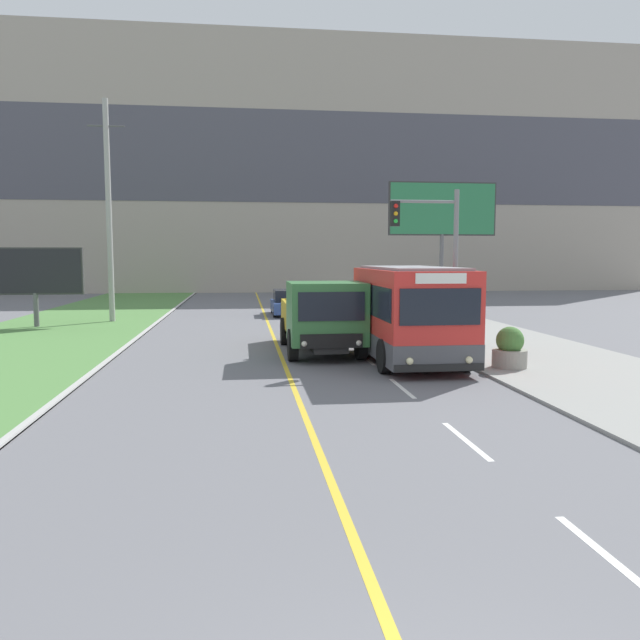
# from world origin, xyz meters

# --- Properties ---
(lane_marking_centre) EXTENTS (2.88, 140.00, 0.01)m
(lane_marking_centre) POSITION_xyz_m (0.38, 2.37, 0.00)
(lane_marking_centre) COLOR gold
(lane_marking_centre) RESTS_ON ground_plane
(apartment_block_background) EXTENTS (80.00, 8.04, 23.97)m
(apartment_block_background) POSITION_xyz_m (0.00, 59.73, 11.99)
(apartment_block_background) COLOR #A89E8E
(apartment_block_background) RESTS_ON ground_plane
(city_bus) EXTENTS (2.69, 6.14, 3.04)m
(city_bus) POSITION_xyz_m (3.96, 16.12, 1.54)
(city_bus) COLOR red
(city_bus) RESTS_ON ground_plane
(dump_truck) EXTENTS (2.53, 6.57, 2.53)m
(dump_truck) POSITION_xyz_m (1.43, 17.95, 1.28)
(dump_truck) COLOR black
(dump_truck) RESTS_ON ground_plane
(car_distant) EXTENTS (1.80, 4.30, 1.45)m
(car_distant) POSITION_xyz_m (1.32, 32.91, 0.69)
(car_distant) COLOR #2D4784
(car_distant) RESTS_ON ground_plane
(utility_pole_far) EXTENTS (1.80, 0.28, 11.23)m
(utility_pole_far) POSITION_xyz_m (-7.96, 30.22, 5.67)
(utility_pole_far) COLOR #9E9E99
(utility_pole_far) RESTS_ON ground_plane
(traffic_light_mast) EXTENTS (2.28, 0.32, 5.53)m
(traffic_light_mast) POSITION_xyz_m (5.03, 16.96, 3.54)
(traffic_light_mast) COLOR slate
(traffic_light_mast) RESTS_ON ground_plane
(billboard_large) EXTENTS (6.44, 0.24, 7.69)m
(billboard_large) POSITION_xyz_m (10.42, 32.83, 5.92)
(billboard_large) COLOR #59595B
(billboard_large) RESTS_ON ground_plane
(billboard_small) EXTENTS (4.47, 0.24, 3.79)m
(billboard_small) POSITION_xyz_m (-11.05, 28.12, 2.59)
(billboard_small) COLOR #59595B
(billboard_small) RESTS_ON ground_plane
(planter_round_near) EXTENTS (1.02, 1.02, 1.22)m
(planter_round_near) POSITION_xyz_m (6.56, 14.50, 0.62)
(planter_round_near) COLOR gray
(planter_round_near) RESTS_ON sidewalk_right
(planter_round_second) EXTENTS (1.03, 1.03, 1.17)m
(planter_round_second) POSITION_xyz_m (6.54, 19.57, 0.59)
(planter_round_second) COLOR gray
(planter_round_second) RESTS_ON sidewalk_right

